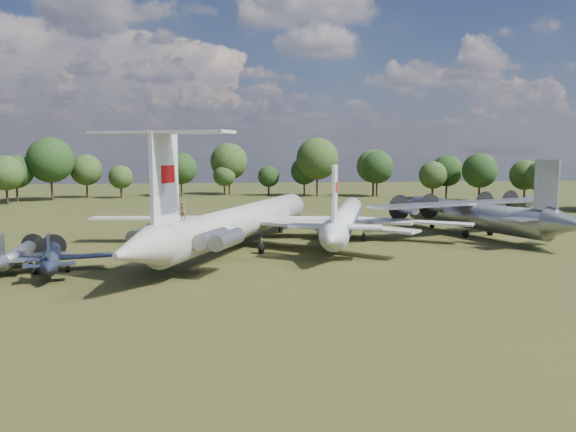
{
  "coord_description": "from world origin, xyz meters",
  "views": [
    {
      "loc": [
        -0.44,
        -67.24,
        12.37
      ],
      "look_at": [
        6.92,
        -4.53,
        5.0
      ],
      "focal_mm": 35.0,
      "sensor_mm": 36.0,
      "label": 1
    }
  ],
  "objects": [
    {
      "name": "small_prop_west",
      "position": [
        -17.82,
        -8.74,
        1.19
      ],
      "size": [
        15.54,
        18.67,
        2.38
      ],
      "primitive_type": null,
      "rotation": [
        0.0,
        0.0,
        0.25
      ],
      "color": "#161A32",
      "rests_on": "ground"
    },
    {
      "name": "ground",
      "position": [
        0.0,
        0.0,
        0.0
      ],
      "size": [
        300.0,
        300.0,
        0.0
      ],
      "primitive_type": "plane",
      "color": "#273B13",
      "rests_on": "ground"
    },
    {
      "name": "an12_transport",
      "position": [
        35.92,
        10.2,
        2.45
      ],
      "size": [
        43.57,
        46.01,
        4.9
      ],
      "primitive_type": null,
      "rotation": [
        0.0,
        0.0,
        0.33
      ],
      "color": "#A2A4AA",
      "rests_on": "ground"
    },
    {
      "name": "tu104_jet",
      "position": [
        16.4,
        8.66,
        2.29
      ],
      "size": [
        45.96,
        53.65,
        4.58
      ],
      "primitive_type": null,
      "rotation": [
        0.0,
        0.0,
        -0.29
      ],
      "color": "silver",
      "rests_on": "ground"
    },
    {
      "name": "small_prop_northwest",
      "position": [
        -22.1,
        -6.08,
        1.1
      ],
      "size": [
        11.99,
        15.7,
        2.2
      ],
      "primitive_type": null,
      "rotation": [
        0.0,
        0.0,
        0.07
      ],
      "color": "#93959A",
      "rests_on": "ground"
    },
    {
      "name": "person_on_il62",
      "position": [
        -4.32,
        -11.34,
        6.45
      ],
      "size": [
        0.78,
        0.66,
        1.83
      ],
      "primitive_type": "imported",
      "rotation": [
        0.0,
        0.0,
        2.74
      ],
      "color": "olive",
      "rests_on": "il62_airliner"
    },
    {
      "name": "il62_airliner",
      "position": [
        2.08,
        2.79,
        2.77
      ],
      "size": [
        62.89,
        69.39,
        5.54
      ],
      "primitive_type": null,
      "rotation": [
        0.0,
        0.0,
        -0.43
      ],
      "color": "beige",
      "rests_on": "ground"
    }
  ]
}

